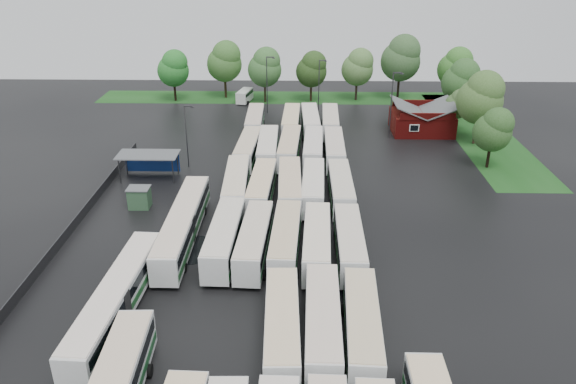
{
  "coord_description": "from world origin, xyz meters",
  "views": [
    {
      "loc": [
        3.33,
        -49.08,
        30.29
      ],
      "look_at": [
        2.0,
        12.0,
        2.5
      ],
      "focal_mm": 35.0,
      "sensor_mm": 36.0,
      "label": 1
    }
  ],
  "objects": [
    {
      "name": "ground",
      "position": [
        0.0,
        0.0,
        0.0
      ],
      "size": [
        160.0,
        160.0,
        0.0
      ],
      "primitive_type": "plane",
      "color": "black",
      "rests_on": "ground"
    },
    {
      "name": "brick_building",
      "position": [
        24.0,
        42.77,
        1.87
      ],
      "size": [
        10.07,
        8.6,
        5.39
      ],
      "color": "#630B0A",
      "rests_on": "ground"
    },
    {
      "name": "wash_shed",
      "position": [
        -17.2,
        22.02,
        2.99
      ],
      "size": [
        8.2,
        4.2,
        3.58
      ],
      "color": "#2D2D30",
      "rests_on": "ground"
    },
    {
      "name": "utility_hut",
      "position": [
        -16.2,
        12.6,
        1.32
      ],
      "size": [
        2.7,
        2.2,
        2.62
      ],
      "color": "#2C4D31",
      "rests_on": "ground"
    },
    {
      "name": "grass_strip_north",
      "position": [
        2.0,
        64.8,
        0.01
      ],
      "size": [
        80.0,
        10.0,
        0.01
      ],
      "primitive_type": "cube",
      "color": "#164614",
      "rests_on": "ground"
    },
    {
      "name": "grass_strip_east",
      "position": [
        34.0,
        42.8,
        0.01
      ],
      "size": [
        10.0,
        50.0,
        0.01
      ],
      "primitive_type": "cube",
      "color": "#164614",
      "rests_on": "ground"
    },
    {
      "name": "west_fence",
      "position": [
        -22.2,
        8.0,
        0.6
      ],
      "size": [
        0.1,
        50.0,
        1.2
      ],
      "primitive_type": "cube",
      "color": "#2D2D30",
      "rests_on": "ground"
    },
    {
      "name": "bus_r1c2",
      "position": [
        2.06,
        -12.75,
        1.96
      ],
      "size": [
        3.12,
        12.88,
        3.56
      ],
      "rotation": [
        0.0,
        0.0,
        0.03
      ],
      "color": "silver",
      "rests_on": "ground"
    },
    {
      "name": "bus_r1c3",
      "position": [
        5.32,
        -12.36,
        2.01
      ],
      "size": [
        3.05,
        13.19,
        3.66
      ],
      "rotation": [
        0.0,
        0.0,
        -0.02
      ],
      "color": "silver",
      "rests_on": "ground"
    },
    {
      "name": "bus_r1c4",
      "position": [
        8.47,
        -12.55,
        1.95
      ],
      "size": [
        3.3,
        12.83,
        3.54
      ],
      "rotation": [
        0.0,
        0.0,
        -0.05
      ],
      "color": "silver",
      "rests_on": "ground"
    },
    {
      "name": "bus_r2c0",
      "position": [
        -4.34,
        1.49,
        2.03
      ],
      "size": [
        3.18,
        13.33,
        3.69
      ],
      "rotation": [
        0.0,
        0.0,
        -0.03
      ],
      "color": "silver",
      "rests_on": "ground"
    },
    {
      "name": "bus_r2c1",
      "position": [
        -1.23,
        1.1,
        1.97
      ],
      "size": [
        3.33,
        12.98,
        3.58
      ],
      "rotation": [
        0.0,
        0.0,
        -0.05
      ],
      "color": "silver",
      "rests_on": "ground"
    },
    {
      "name": "bus_r2c2",
      "position": [
        1.98,
        1.3,
        1.96
      ],
      "size": [
        3.24,
        12.91,
        3.57
      ],
      "rotation": [
        0.0,
        0.0,
        -0.04
      ],
      "color": "silver",
      "rests_on": "ground"
    },
    {
      "name": "bus_r2c3",
      "position": [
        5.18,
        0.92,
        1.95
      ],
      "size": [
        3.18,
        12.81,
        3.54
      ],
      "rotation": [
        0.0,
        0.0,
        -0.04
      ],
      "color": "silver",
      "rests_on": "ground"
    },
    {
      "name": "bus_r2c4",
      "position": [
        8.52,
        0.86,
        1.92
      ],
      "size": [
        2.79,
        12.57,
        3.49
      ],
      "rotation": [
        0.0,
        0.0,
        -0.01
      ],
      "color": "silver",
      "rests_on": "ground"
    },
    {
      "name": "bus_r3c0",
      "position": [
        -4.53,
        14.96,
        2.02
      ],
      "size": [
        3.35,
        13.29,
        3.67
      ],
      "rotation": [
        0.0,
        0.0,
        0.04
      ],
      "color": "silver",
      "rests_on": "ground"
    },
    {
      "name": "bus_r3c1",
      "position": [
        -1.32,
        14.45,
        1.95
      ],
      "size": [
        3.25,
        12.82,
        3.54
      ],
      "rotation": [
        0.0,
        0.0,
        -0.04
      ],
      "color": "silver",
      "rests_on": "ground"
    },
    {
      "name": "bus_r3c2",
      "position": [
        2.17,
        14.62,
        2.01
      ],
      "size": [
        3.12,
        13.19,
        3.65
      ],
      "rotation": [
        0.0,
        0.0,
        0.03
      ],
      "color": "silver",
      "rests_on": "ground"
    },
    {
      "name": "bus_r3c3",
      "position": [
        5.08,
        14.81,
        1.93
      ],
      "size": [
        3.15,
        12.71,
        3.51
      ],
      "rotation": [
        0.0,
        0.0,
        -0.04
      ],
      "color": "silver",
      "rests_on": "ground"
    },
    {
      "name": "bus_r3c4",
      "position": [
        8.5,
        14.56,
        1.93
      ],
      "size": [
        2.76,
        12.64,
        3.51
      ],
      "rotation": [
        0.0,
        0.0,
        0.01
      ],
      "color": "silver",
      "rests_on": "ground"
    },
    {
      "name": "bus_r4c0",
      "position": [
        -4.24,
        28.45,
        1.94
      ],
      "size": [
        3.3,
        12.78,
        3.52
      ],
      "rotation": [
        0.0,
        0.0,
        -0.05
      ],
      "color": "silver",
      "rests_on": "ground"
    },
    {
      "name": "bus_r4c1",
      "position": [
        -1.32,
        28.49,
        2.0
      ],
      "size": [
        2.92,
        13.09,
        3.64
      ],
      "rotation": [
        0.0,
        0.0,
        0.01
      ],
      "color": "silver",
      "rests_on": "ground"
    },
    {
      "name": "bus_r4c2",
      "position": [
        1.85,
        28.71,
        1.99
      ],
      "size": [
        3.38,
        13.13,
        3.62
      ],
      "rotation": [
        0.0,
        0.0,
        -0.05
      ],
      "color": "silver",
      "rests_on": "ground"
    },
    {
      "name": "bus_r4c3",
      "position": [
        5.35,
        28.72,
        1.95
      ],
      "size": [
        3.2,
        12.86,
        3.55
      ],
      "rotation": [
        0.0,
        0.0,
        -0.04
      ],
      "color": "silver",
      "rests_on": "ground"
    },
    {
      "name": "bus_r4c4",
      "position": [
        8.43,
        28.33,
        1.96
      ],
      "size": [
        2.92,
        12.84,
        3.56
      ],
      "rotation": [
        0.0,
        0.0,
        -0.02
      ],
      "color": "silver",
      "rests_on": "ground"
    },
    {
      "name": "bus_r5c0",
      "position": [
        -4.25,
        41.89,
        1.92
      ],
      "size": [
        2.89,
        12.59,
        3.49
      ],
      "rotation": [
        0.0,
        0.0,
        0.02
      ],
      "color": "silver",
      "rests_on": "ground"
    },
    {
      "name": "bus_r5c2",
      "position": [
        1.88,
        41.76,
        1.95
      ],
      "size": [
        3.03,
        12.8,
        3.54
      ],
      "rotation": [
        0.0,
        0.0,
        -0.03
      ],
      "color": "silver",
      "rests_on": "ground"
    },
    {
      "name": "bus_r5c3",
      "position": [
        5.12,
        41.89,
        1.97
      ],
      "size": [
        3.12,
        12.95,
        3.58
      ],
      "rotation": [
        0.0,
        0.0,
        0.03
      ],
      "color": "silver",
      "rests_on": "ground"
    },
    {
      "name": "bus_r5c4",
      "position": [
        8.48,
        42.04,
        1.93
      ],
      "size": [
        3.05,
        12.67,
        3.51
      ],
      "rotation": [
        0.0,
        0.0,
        -0.03
      ],
      "color": "silver",
      "rests_on": "ground"
    },
    {
      "name": "artic_bus_west_b",
      "position": [
        -9.19,
        4.36,
        2.03
      ],
      "size": [
        2.81,
        19.7,
        3.65
      ],
      "rotation": [
        0.0,
        0.0,
        0.0
      ],
      "color": "silver",
      "rests_on": "ground"
    },
    {
      "name": "artic_bus_west_c",
      "position": [
        -12.31,
        -9.33,
        1.94
      ],
      "size": [
        3.57,
        18.95,
        3.5
      ],
      "rotation": [
        0.0,
        0.0,
        -0.05
      ],
      "color": "silver",
      "rests_on": "ground"
    },
    {
      "name": "minibus",
      "position": [
        -7.79,
        61.22,
        1.34
      ],
      "size": [
        3.1,
        5.83,
        2.42
      ],
      "rotation": [
        0.0,
        0.0,
        -0.2
      ],
      "color": "silver",
      "rests_on": "ground"
    },
    {
      "name": "tree_north_0",
      "position": [
        -21.77,
        61.8,
        6.67
      ],
      "size": [
        6.26,
        6.26,
        10.37
      ],
      "color": "black",
      "rests_on": "ground"
    },
    {
      "name": "tree_north_1",
      "position": [
        -11.85,
        64.55,
        7.54
      ],
      "size": [
        7.08,
        7.08,
        11.73
      ],
      "color": "black",
      "rests_on": "ground"
    },
    {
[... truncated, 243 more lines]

